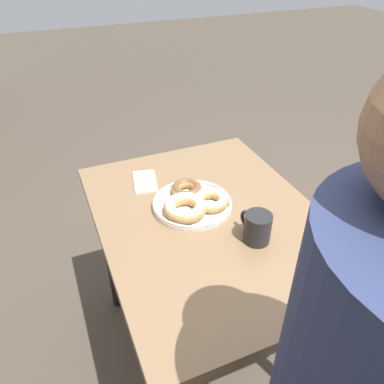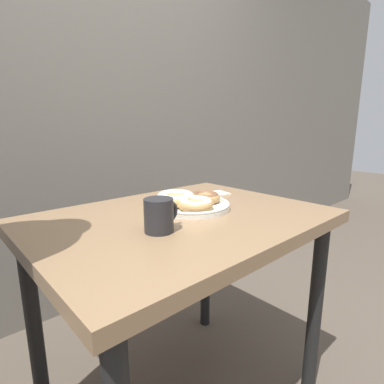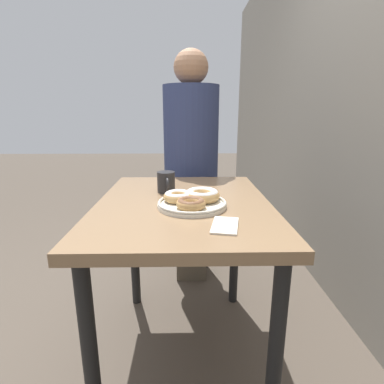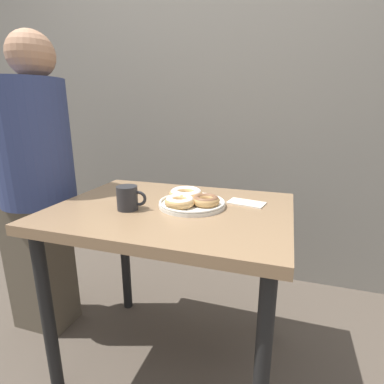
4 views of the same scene
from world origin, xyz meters
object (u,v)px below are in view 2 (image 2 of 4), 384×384
(dining_table, at_px, (182,244))
(napkin, at_px, (211,194))
(coffee_mug, at_px, (160,215))
(donut_plate, at_px, (190,201))

(dining_table, xyz_separation_m, napkin, (0.28, 0.14, 0.10))
(coffee_mug, bearing_deg, napkin, 26.76)
(dining_table, height_order, donut_plate, donut_plate)
(dining_table, relative_size, napkin, 5.76)
(dining_table, xyz_separation_m, donut_plate, (0.07, 0.04, 0.13))
(dining_table, bearing_deg, coffee_mug, -151.53)
(dining_table, xyz_separation_m, coffee_mug, (-0.15, -0.08, 0.15))
(donut_plate, height_order, coffee_mug, coffee_mug)
(dining_table, relative_size, coffee_mug, 7.98)
(donut_plate, bearing_deg, napkin, 25.25)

